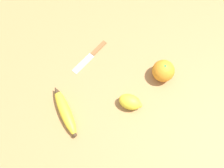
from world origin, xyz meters
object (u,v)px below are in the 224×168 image
(orange, at_px, (163,71))
(lemon, at_px, (130,102))
(banana, at_px, (65,111))
(paring_knife, at_px, (91,55))

(orange, height_order, lemon, orange)
(banana, height_order, lemon, lemon)
(banana, bearing_deg, orange, -92.44)
(orange, bearing_deg, banana, 98.44)
(lemon, distance_m, paring_knife, 0.24)
(banana, height_order, orange, orange)
(paring_knife, bearing_deg, orange, -156.16)
(banana, height_order, paring_knife, banana)
(lemon, bearing_deg, orange, -61.28)
(lemon, bearing_deg, banana, 83.86)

